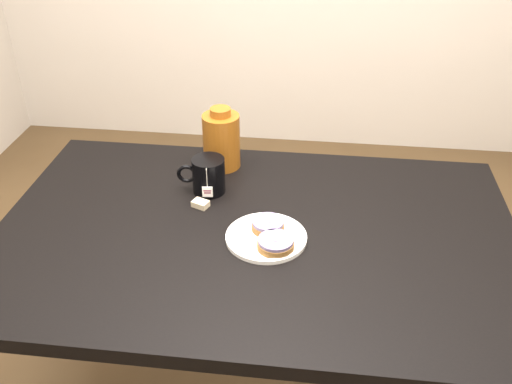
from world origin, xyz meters
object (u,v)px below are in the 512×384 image
bagel_back (268,225)px  teabag_pouch (201,204)px  table (255,255)px  mug (208,175)px  bagel_front (276,243)px  plate (266,237)px  bagel_package (221,140)px

bagel_back → teabag_pouch: 0.23m
table → mug: mug is taller
bagel_front → plate: bearing=121.3°
mug → teabag_pouch: (-0.01, -0.08, -0.05)m
table → mug: (-0.16, 0.18, 0.14)m
bagel_back → bagel_front: same height
table → plate: plate is taller
plate → teabag_pouch: 0.24m
bagel_front → bagel_back: bearing=109.7°
mug → teabag_pouch: mug is taller
plate → bagel_back: size_ratio=1.85×
bagel_front → teabag_pouch: (-0.23, 0.18, -0.02)m
bagel_front → table: bearing=127.1°
plate → teabag_pouch: (-0.20, 0.13, 0.00)m
bagel_front → teabag_pouch: bagel_front is taller
table → bagel_package: size_ratio=7.07×
mug → bagel_back: bearing=-49.7°
plate → mug: bearing=132.3°
table → bagel_front: bagel_front is taller
table → teabag_pouch: bearing=150.4°
bagel_package → mug: bearing=-95.3°
plate → mug: 0.29m
bagel_back → mug: bearing=136.6°
mug → bagel_package: size_ratio=0.74×
plate → bagel_front: bearing=-58.7°
bagel_back → bagel_package: bagel_package is taller
bagel_front → mug: mug is taller
plate → bagel_package: size_ratio=1.08×
bagel_front → mug: bearing=130.5°
table → bagel_package: bagel_package is taller
teabag_pouch → bagel_package: bearing=85.0°
bagel_front → bagel_package: 0.47m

